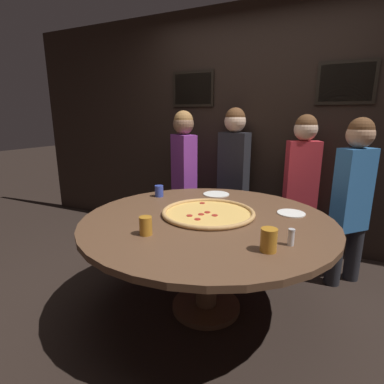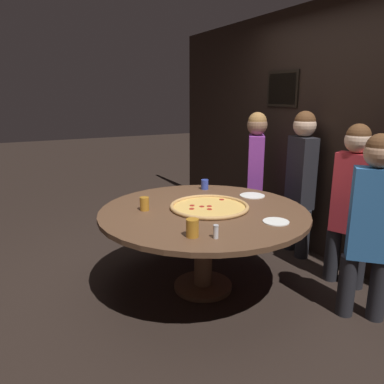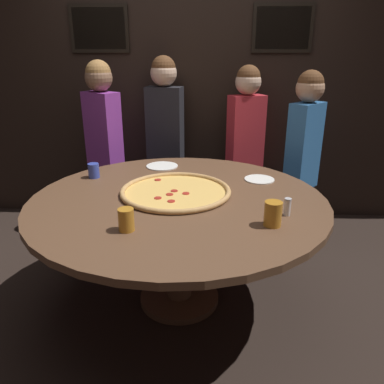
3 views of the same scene
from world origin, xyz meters
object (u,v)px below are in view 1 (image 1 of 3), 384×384
Objects in this scene: giant_pizza at (208,213)px; white_plate_near_front at (291,213)px; drink_cup_near_right at (146,226)px; diner_side_left at (301,180)px; diner_far_left at (184,170)px; white_plate_far_back at (216,194)px; condiment_shaker at (291,237)px; diner_side_right at (352,194)px; diner_centre_back at (233,169)px; dining_table at (207,232)px; drink_cup_centre_back at (269,240)px; drink_cup_by_shaker at (159,191)px.

giant_pizza reaches higher than white_plate_near_front.
drink_cup_near_right is at bearing -110.53° from giant_pizza.
diner_far_left is (-1.24, -0.13, 0.02)m from diner_side_left.
giant_pizza is 3.38× the size of white_plate_near_front.
giant_pizza reaches higher than white_plate_far_back.
white_plate_far_back is at bearing 87.75° from drink_cup_near_right.
condiment_shaker reaches higher than white_plate_far_back.
diner_side_right is at bearing 40.36° from giant_pizza.
drink_cup_near_right is 1.73m from diner_centre_back.
diner_far_left is at bearing 124.44° from dining_table.
white_plate_near_front is 0.68m from diner_side_right.
drink_cup_near_right is at bearing -172.98° from drink_cup_centre_back.
diner_far_left is at bearing 31.95° from diner_centre_back.
drink_cup_by_shaker is 0.74m from diner_far_left.
white_plate_far_back is at bearing 131.99° from condiment_shaker.
drink_cup_near_right is 0.89× the size of drink_cup_centre_back.
drink_cup_near_right is 0.08× the size of diner_far_left.
diner_centre_back is (-0.83, 1.51, 0.08)m from condiment_shaker.
drink_cup_centre_back is (0.72, 0.09, 0.01)m from drink_cup_near_right.
giant_pizza is at bearing 69.47° from drink_cup_near_right.
giant_pizza is 0.66m from drink_cup_by_shaker.
diner_side_left is at bearing -176.68° from diner_centre_back.
diner_side_right reaches higher than drink_cup_by_shaker.
diner_far_left is at bearing 150.28° from white_plate_near_front.
diner_far_left reaches higher than white_plate_near_front.
drink_cup_by_shaker is 0.07× the size of diner_side_left.
diner_centre_back reaches higher than giant_pizza.
diner_side_left reaches higher than drink_cup_by_shaker.
drink_cup_centre_back is at bearing 123.72° from diner_centre_back.
diner_centre_back is at bearing 67.10° from drink_cup_by_shaker.
dining_table is 0.64m from white_plate_near_front.
diner_centre_back reaches higher than drink_cup_by_shaker.
drink_cup_near_right is (-0.22, -0.45, 0.17)m from dining_table.
giant_pizza is 1.23m from diner_centre_back.
diner_centre_back is (-0.20, 1.21, 0.12)m from giant_pizza.
giant_pizza is at bearing -25.16° from drink_cup_by_shaker.
giant_pizza is 7.09× the size of condiment_shaker.
drink_cup_by_shaker is at bearing -179.93° from white_plate_near_front.
drink_cup_by_shaker is 1.15m from white_plate_near_front.
diner_side_right is at bearing 49.15° from drink_cup_near_right.
drink_cup_near_right is 1.18× the size of condiment_shaker.
white_plate_far_back is (0.04, 1.08, -0.05)m from drink_cup_near_right.
diner_far_left is at bearing 125.44° from giant_pizza.
white_plate_far_back is at bearing 124.35° from drink_cup_centre_back.
diner_centre_back is at bearing -123.42° from diner_far_left.
drink_cup_by_shaker is 1.65m from diner_side_right.
diner_centre_back is at bearing 99.82° from dining_table.
white_plate_far_back is 0.16× the size of diner_centre_back.
drink_cup_near_right is 0.85m from condiment_shaker.
giant_pizza is at bearing -153.03° from white_plate_near_front.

